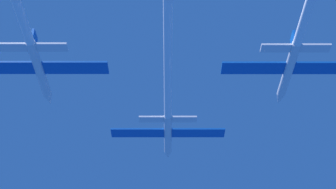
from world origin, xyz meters
TOP-DOWN VIEW (x-y plane):
  - jet_lead at (-0.05, -10.23)m, footprint 17.41×44.66m
  - jet_left_wing at (-16.22, -26.57)m, footprint 17.41×42.59m
  - jet_right_wing at (15.52, -24.55)m, footprint 17.41×40.92m

SIDE VIEW (x-z plane):
  - jet_left_wing at x=-16.22m, z-range -2.07..0.81m
  - jet_lead at x=-0.05m, z-range -1.31..1.57m
  - jet_right_wing at x=15.52m, z-range -1.09..1.79m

